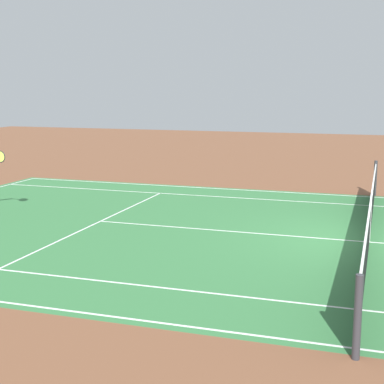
# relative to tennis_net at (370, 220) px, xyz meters

# --- Properties ---
(ground_plane) EXTENTS (60.00, 60.00, 0.00)m
(ground_plane) POSITION_rel_tennis_net_xyz_m (0.00, 0.00, -0.49)
(ground_plane) COLOR brown
(court_slab) EXTENTS (24.20, 11.40, 0.00)m
(court_slab) POSITION_rel_tennis_net_xyz_m (0.00, 0.00, -0.49)
(court_slab) COLOR #387A42
(court_slab) RESTS_ON ground_plane
(court_line_markings) EXTENTS (23.85, 11.05, 0.01)m
(court_line_markings) POSITION_rel_tennis_net_xyz_m (0.00, 0.00, -0.49)
(court_line_markings) COLOR white
(court_line_markings) RESTS_ON ground_plane
(tennis_net) EXTENTS (0.10, 11.70, 1.08)m
(tennis_net) POSITION_rel_tennis_net_xyz_m (0.00, 0.00, 0.00)
(tennis_net) COLOR #2D2D33
(tennis_net) RESTS_ON ground_plane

